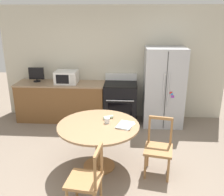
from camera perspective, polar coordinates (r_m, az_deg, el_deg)
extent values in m
plane|color=gray|center=(3.99, -2.23, -18.55)|extent=(14.00, 14.00, 0.00)
cube|color=beige|center=(5.92, 0.26, 7.95)|extent=(5.20, 0.10, 2.60)
cube|color=brown|center=(5.99, -11.46, -0.90)|extent=(2.01, 0.62, 0.86)
cube|color=#997A5B|center=(5.86, -11.74, 3.24)|extent=(2.03, 0.64, 0.03)
cube|color=#B2B5BA|center=(5.65, 11.67, 2.50)|extent=(0.86, 0.72, 1.74)
cube|color=#333333|center=(5.30, 12.17, 1.40)|extent=(0.01, 0.01, 1.67)
cylinder|color=silver|center=(5.27, 11.69, 1.82)|extent=(0.02, 0.02, 0.73)
cylinder|color=silver|center=(5.28, 12.76, 1.79)|extent=(0.02, 0.02, 0.73)
cube|color=purple|center=(5.36, 13.67, 0.30)|extent=(0.07, 0.01, 0.05)
cube|color=white|center=(5.20, 12.08, 5.27)|extent=(0.04, 0.01, 0.03)
cube|color=red|center=(5.32, 13.34, 1.18)|extent=(0.06, 0.02, 0.05)
cube|color=#338CD8|center=(5.34, 13.54, 0.85)|extent=(0.05, 0.02, 0.04)
cube|color=black|center=(5.76, 1.94, -1.16)|extent=(0.73, 0.64, 0.90)
cube|color=black|center=(5.49, 1.82, -3.20)|extent=(0.53, 0.01, 0.40)
cylinder|color=silver|center=(5.37, 1.84, -0.64)|extent=(0.60, 0.02, 0.02)
cube|color=black|center=(5.62, 1.99, 3.25)|extent=(0.73, 0.64, 0.02)
cube|color=white|center=(5.88, 2.10, 4.86)|extent=(0.73, 0.06, 0.16)
cube|color=white|center=(5.77, -10.37, 4.73)|extent=(0.49, 0.40, 0.28)
cube|color=black|center=(5.59, -11.29, 4.22)|extent=(0.29, 0.01, 0.20)
cube|color=silver|center=(5.54, -9.07, 4.21)|extent=(0.10, 0.01, 0.20)
cylinder|color=black|center=(6.10, -16.75, 3.71)|extent=(0.16, 0.16, 0.02)
cylinder|color=black|center=(6.09, -16.78, 3.98)|extent=(0.03, 0.03, 0.04)
cube|color=black|center=(6.05, -16.92, 5.41)|extent=(0.35, 0.05, 0.27)
cylinder|color=#997551|center=(3.95, -3.13, -6.33)|extent=(1.29, 1.29, 0.03)
cylinder|color=#9E7042|center=(4.12, -3.04, -10.96)|extent=(0.11, 0.11, 0.70)
cylinder|color=#9E7042|center=(4.31, -2.95, -15.16)|extent=(0.52, 0.52, 0.03)
cube|color=#9E7042|center=(3.98, 10.55, -11.54)|extent=(0.49, 0.49, 0.04)
cylinder|color=#9E7042|center=(3.95, 12.74, -15.82)|extent=(0.04, 0.04, 0.41)
cylinder|color=#9E7042|center=(3.96, 7.58, -15.35)|extent=(0.04, 0.04, 0.41)
cylinder|color=#9E7042|center=(4.24, 12.92, -13.21)|extent=(0.04, 0.04, 0.41)
cylinder|color=#9E7042|center=(4.25, 8.17, -12.79)|extent=(0.04, 0.04, 0.41)
cylinder|color=#9E7042|center=(4.03, 13.42, -7.40)|extent=(0.04, 0.04, 0.45)
cylinder|color=#9E7042|center=(4.04, 8.51, -6.98)|extent=(0.04, 0.04, 0.45)
cube|color=#9E7042|center=(3.95, 11.14, -4.52)|extent=(0.35, 0.10, 0.04)
cube|color=#9E7042|center=(3.32, -6.39, -18.21)|extent=(0.47, 0.47, 0.04)
cylinder|color=#9E7042|center=(3.63, -8.16, -19.04)|extent=(0.04, 0.04, 0.41)
cylinder|color=#9E7042|center=(3.55, -2.56, -19.86)|extent=(0.04, 0.04, 0.41)
cylinder|color=#9E7042|center=(2.99, -3.97, -16.91)|extent=(0.04, 0.04, 0.45)
cylinder|color=#9E7042|center=(3.27, -2.39, -13.47)|extent=(0.04, 0.04, 0.45)
cube|color=#9E7042|center=(3.02, -3.20, -11.89)|extent=(0.08, 0.35, 0.04)
cylinder|color=silver|center=(3.98, -1.13, -5.16)|extent=(0.08, 0.08, 0.08)
cylinder|color=#8C4C99|center=(3.99, -1.13, -5.40)|extent=(0.07, 0.07, 0.05)
cylinder|color=beige|center=(4.14, -0.87, -4.43)|extent=(0.17, 0.13, 0.05)
cube|color=white|center=(3.90, 3.05, -6.33)|extent=(0.33, 0.37, 0.01)
cube|color=beige|center=(3.90, 3.06, -6.22)|extent=(0.31, 0.36, 0.01)
cube|color=silver|center=(3.89, 3.06, -6.11)|extent=(0.30, 0.35, 0.01)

